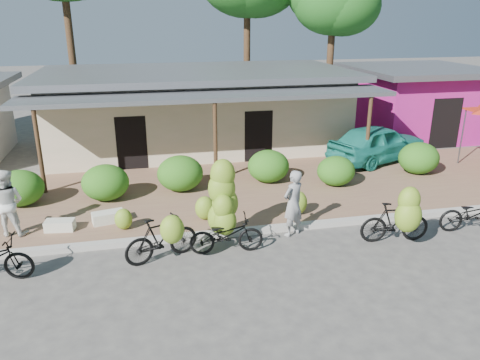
% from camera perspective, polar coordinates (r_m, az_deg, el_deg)
% --- Properties ---
extents(ground, '(100.00, 100.00, 0.00)m').
position_cam_1_polar(ground, '(10.89, 2.49, -11.15)').
color(ground, '#474442').
rests_on(ground, ground).
extents(sidewalk, '(60.00, 6.00, 0.12)m').
position_cam_1_polar(sidewalk, '(15.27, -2.25, -1.57)').
color(sidewalk, '#856448').
rests_on(sidewalk, ground).
extents(curb, '(60.00, 0.25, 0.15)m').
position_cam_1_polar(curb, '(12.57, 0.18, -6.32)').
color(curb, '#A8A399').
rests_on(curb, ground).
extents(shop_main, '(13.00, 8.50, 3.35)m').
position_cam_1_polar(shop_main, '(20.48, -5.27, 8.66)').
color(shop_main, beige).
rests_on(shop_main, ground).
extents(shop_pink, '(6.00, 6.00, 3.25)m').
position_cam_1_polar(shop_pink, '(24.16, 20.58, 9.05)').
color(shop_pink, '#BE1D81').
rests_on(shop_pink, ground).
extents(tree_near_right, '(4.31, 4.12, 7.88)m').
position_cam_1_polar(tree_near_right, '(25.60, 10.84, 20.78)').
color(tree_near_right, '#4A371D').
rests_on(tree_near_right, ground).
extents(hedge_0, '(1.39, 1.25, 1.09)m').
position_cam_1_polar(hedge_0, '(15.43, -25.25, -0.90)').
color(hedge_0, '#265B14').
rests_on(hedge_0, sidewalk).
extents(hedge_1, '(1.43, 1.29, 1.12)m').
position_cam_1_polar(hedge_1, '(14.95, -16.09, -0.30)').
color(hedge_1, '#265B14').
rests_on(hedge_1, sidewalk).
extents(hedge_2, '(1.49, 1.34, 1.16)m').
position_cam_1_polar(hedge_2, '(15.26, -7.30, 0.81)').
color(hedge_2, '#265B14').
rests_on(hedge_2, sidewalk).
extents(hedge_3, '(1.42, 1.28, 1.11)m').
position_cam_1_polar(hedge_3, '(15.97, 3.49, 1.70)').
color(hedge_3, '#265B14').
rests_on(hedge_3, sidewalk).
extents(hedge_4, '(1.28, 1.15, 1.00)m').
position_cam_1_polar(hedge_4, '(15.96, 11.62, 1.10)').
color(hedge_4, '#265B14').
rests_on(hedge_4, sidewalk).
extents(hedge_5, '(1.46, 1.31, 1.14)m').
position_cam_1_polar(hedge_5, '(17.99, 20.96, 2.51)').
color(hedge_5, '#265B14').
rests_on(hedge_5, sidewalk).
extents(bike_left, '(1.91, 1.40, 1.39)m').
position_cam_1_polar(bike_left, '(11.19, -9.39, -6.91)').
color(bike_left, black).
rests_on(bike_left, ground).
extents(bike_center, '(1.84, 1.21, 2.24)m').
position_cam_1_polar(bike_center, '(11.58, -1.92, -4.25)').
color(bike_center, black).
rests_on(bike_center, ground).
extents(bike_right, '(1.85, 1.28, 1.73)m').
position_cam_1_polar(bike_right, '(12.40, 18.82, -4.47)').
color(bike_right, black).
rests_on(bike_right, ground).
extents(bike_far_right, '(1.96, 0.95, 0.99)m').
position_cam_1_polar(bike_far_right, '(14.08, 26.63, -3.73)').
color(bike_far_right, black).
rests_on(bike_far_right, ground).
extents(loose_banana_a, '(0.47, 0.40, 0.58)m').
position_cam_1_polar(loose_banana_a, '(12.87, -14.02, -4.64)').
color(loose_banana_a, '#7BAA2A').
rests_on(loose_banana_a, sidewalk).
extents(loose_banana_b, '(0.55, 0.46, 0.68)m').
position_cam_1_polar(loose_banana_b, '(13.09, -4.31, -3.42)').
color(loose_banana_b, '#7BAA2A').
rests_on(loose_banana_b, sidewalk).
extents(loose_banana_c, '(0.56, 0.48, 0.70)m').
position_cam_1_polar(loose_banana_c, '(13.48, 7.02, -2.77)').
color(loose_banana_c, '#7BAA2A').
rests_on(loose_banana_c, sidewalk).
extents(sack_near, '(0.92, 0.58, 0.30)m').
position_cam_1_polar(sack_near, '(13.46, -15.76, -4.37)').
color(sack_near, beige).
rests_on(sack_near, sidewalk).
extents(sack_far, '(0.79, 0.47, 0.28)m').
position_cam_1_polar(sack_far, '(13.39, -21.11, -5.16)').
color(sack_far, beige).
rests_on(sack_far, sidewalk).
extents(vendor, '(0.79, 0.70, 1.80)m').
position_cam_1_polar(vendor, '(12.29, 6.49, -2.84)').
color(vendor, gray).
rests_on(vendor, ground).
extents(bystander, '(0.99, 0.85, 1.77)m').
position_cam_1_polar(bystander, '(13.39, -26.51, -2.49)').
color(bystander, silver).
rests_on(bystander, sidewalk).
extents(teal_van, '(4.62, 3.17, 1.46)m').
position_cam_1_polar(teal_van, '(18.97, 16.43, 4.36)').
color(teal_van, '#1C7E70').
rests_on(teal_van, sidewalk).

